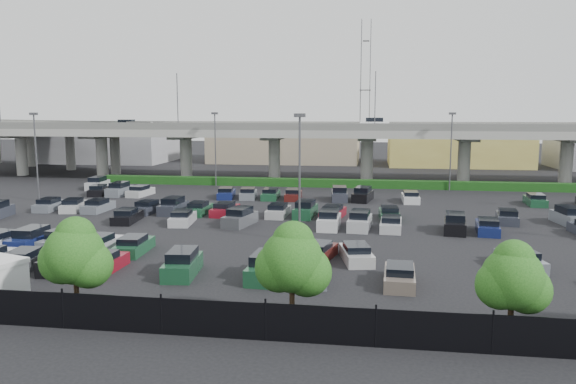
{
  "coord_description": "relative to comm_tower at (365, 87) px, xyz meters",
  "views": [
    {
      "loc": [
        5.65,
        -52.19,
        10.5
      ],
      "look_at": [
        -2.99,
        5.76,
        2.0
      ],
      "focal_mm": 35.0,
      "sensor_mm": 36.0,
      "label": 1
    }
  ],
  "objects": [
    {
      "name": "parked_cars",
      "position": [
        -7.14,
        -77.83,
        -14.99
      ],
      "size": [
        63.14,
        41.61,
        1.67
      ],
      "color": "maroon",
      "rests_on": "ground"
    },
    {
      "name": "on_ramp",
      "position": [
        -56.1,
        -30.95,
        -8.76
      ],
      "size": [
        50.93,
        30.13,
        8.8
      ],
      "color": "#9C9D94",
      "rests_on": "ground"
    },
    {
      "name": "tree_row",
      "position": [
        -3.3,
        -100.53,
        -12.09
      ],
      "size": [
        65.07,
        3.66,
        5.94
      ],
      "color": "#332316",
      "rests_on": "ground"
    },
    {
      "name": "light_poles",
      "position": [
        -8.12,
        -72.0,
        -9.37
      ],
      "size": [
        66.9,
        48.38,
        10.3
      ],
      "color": "#4F4F54",
      "rests_on": "ground"
    },
    {
      "name": "distant_buildings",
      "position": [
        8.38,
        -12.19,
        -11.87
      ],
      "size": [
        138.0,
        24.0,
        9.0
      ],
      "color": "gray",
      "rests_on": "ground"
    },
    {
      "name": "hedge",
      "position": [
        -4.0,
        -49.0,
        -15.06
      ],
      "size": [
        66.0,
        1.6,
        1.1
      ],
      "primitive_type": "cube",
      "color": "#123710",
      "rests_on": "ground"
    },
    {
      "name": "fence",
      "position": [
        -4.05,
        -102.0,
        -14.71
      ],
      "size": [
        70.0,
        0.1,
        2.0
      ],
      "color": "black",
      "rests_on": "ground"
    },
    {
      "name": "ground",
      "position": [
        -4.0,
        -74.0,
        -15.61
      ],
      "size": [
        280.0,
        280.0,
        0.0
      ],
      "primitive_type": "plane",
      "color": "black"
    },
    {
      "name": "overpass",
      "position": [
        -4.17,
        -41.97,
        -8.64
      ],
      "size": [
        150.0,
        13.0,
        15.8
      ],
      "color": "#9C9D94",
      "rests_on": "ground"
    },
    {
      "name": "comm_tower",
      "position": [
        0.0,
        0.0,
        0.0
      ],
      "size": [
        2.4,
        2.4,
        30.0
      ],
      "color": "#4F4F54",
      "rests_on": "ground"
    }
  ]
}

